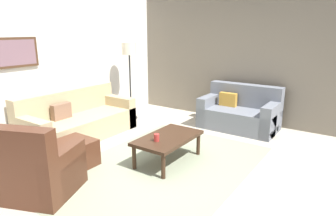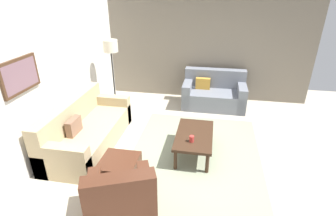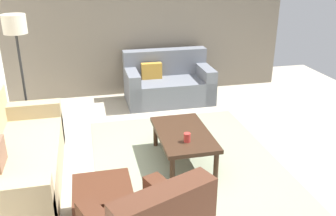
{
  "view_description": "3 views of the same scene",
  "coord_description": "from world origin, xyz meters",
  "px_view_note": "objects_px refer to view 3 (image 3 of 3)",
  "views": [
    {
      "loc": [
        -3.21,
        -2.35,
        1.98
      ],
      "look_at": [
        0.32,
        0.08,
        0.83
      ],
      "focal_mm": 31.5,
      "sensor_mm": 36.0,
      "label": 1
    },
    {
      "loc": [
        -3.67,
        -0.2,
        2.78
      ],
      "look_at": [
        0.24,
        0.51,
        0.88
      ],
      "focal_mm": 27.62,
      "sensor_mm": 36.0,
      "label": 2
    },
    {
      "loc": [
        -3.71,
        1.15,
        2.42
      ],
      "look_at": [
        -0.04,
        0.3,
        0.87
      ],
      "focal_mm": 39.47,
      "sensor_mm": 36.0,
      "label": 3
    }
  ],
  "objects_px": {
    "coffee_table": "(183,136)",
    "lamp_standing": "(16,37)",
    "ottoman": "(103,204)",
    "cup": "(187,138)",
    "couch_main": "(7,162)",
    "couch_loveseat": "(167,84)"
  },
  "relations": [
    {
      "from": "couch_main",
      "to": "coffee_table",
      "type": "distance_m",
      "value": 2.06
    },
    {
      "from": "cup",
      "to": "couch_main",
      "type": "bearing_deg",
      "value": 84.81
    },
    {
      "from": "ottoman",
      "to": "lamp_standing",
      "type": "relative_size",
      "value": 0.33
    },
    {
      "from": "couch_main",
      "to": "lamp_standing",
      "type": "relative_size",
      "value": 1.25
    },
    {
      "from": "couch_loveseat",
      "to": "ottoman",
      "type": "distance_m",
      "value": 3.42
    },
    {
      "from": "cup",
      "to": "lamp_standing",
      "type": "distance_m",
      "value": 2.76
    },
    {
      "from": "couch_main",
      "to": "cup",
      "type": "bearing_deg",
      "value": -95.19
    },
    {
      "from": "ottoman",
      "to": "coffee_table",
      "type": "xyz_separation_m",
      "value": [
        0.93,
        -1.06,
        0.16
      ]
    },
    {
      "from": "couch_loveseat",
      "to": "ottoman",
      "type": "xyz_separation_m",
      "value": [
        -3.14,
        1.36,
        -0.1
      ]
    },
    {
      "from": "ottoman",
      "to": "lamp_standing",
      "type": "xyz_separation_m",
      "value": [
        2.36,
        0.95,
        1.21
      ]
    },
    {
      "from": "coffee_table",
      "to": "lamp_standing",
      "type": "bearing_deg",
      "value": 54.63
    },
    {
      "from": "lamp_standing",
      "to": "ottoman",
      "type": "bearing_deg",
      "value": -158.1
    },
    {
      "from": "couch_loveseat",
      "to": "coffee_table",
      "type": "height_order",
      "value": "couch_loveseat"
    },
    {
      "from": "ottoman",
      "to": "cup",
      "type": "xyz_separation_m",
      "value": [
        0.68,
        -1.03,
        0.26
      ]
    },
    {
      "from": "couch_loveseat",
      "to": "cup",
      "type": "distance_m",
      "value": 2.49
    },
    {
      "from": "cup",
      "to": "lamp_standing",
      "type": "relative_size",
      "value": 0.06
    },
    {
      "from": "couch_loveseat",
      "to": "cup",
      "type": "xyz_separation_m",
      "value": [
        -2.46,
        0.33,
        0.16
      ]
    },
    {
      "from": "ottoman",
      "to": "cup",
      "type": "bearing_deg",
      "value": -56.69
    },
    {
      "from": "couch_main",
      "to": "cup",
      "type": "xyz_separation_m",
      "value": [
        -0.18,
        -2.03,
        0.17
      ]
    },
    {
      "from": "couch_main",
      "to": "ottoman",
      "type": "distance_m",
      "value": 1.32
    },
    {
      "from": "coffee_table",
      "to": "lamp_standing",
      "type": "relative_size",
      "value": 0.64
    },
    {
      "from": "couch_loveseat",
      "to": "ottoman",
      "type": "height_order",
      "value": "couch_loveseat"
    }
  ]
}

